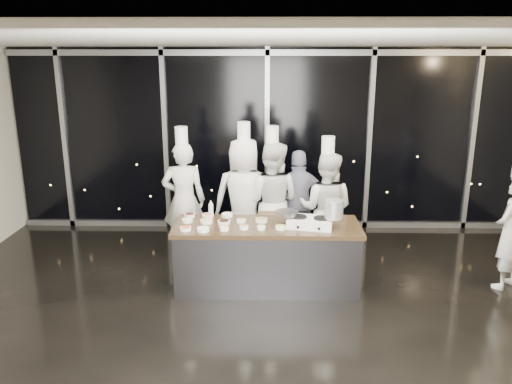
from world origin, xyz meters
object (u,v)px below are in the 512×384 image
Objects in this scene: frying_pan at (286,213)px; chef_left at (244,199)px; chef_far_left at (184,199)px; chef_side at (511,231)px; guest at (299,203)px; demo_counter at (267,256)px; stove at (310,222)px; stock_pot at (334,209)px; chef_center at (272,201)px; chef_right at (326,208)px.

frying_pan is 1.20m from chef_left.
frying_pan is at bearing 140.11° from chef_far_left.
chef_far_left reaches higher than chef_side.
chef_far_left is 1.22× the size of guest.
chef_far_left is 1.14× the size of chef_side.
chef_left is at bearing 172.46° from chef_far_left.
stove reaches higher than demo_counter.
chef_far_left is (-1.52, 1.09, -0.14)m from frying_pan.
stock_pot is 1.42m from chef_center.
demo_counter is 1.16× the size of chef_left.
chef_right reaches higher than chef_side.
chef_right is at bearing -176.75° from chef_center.
stove is 0.31× the size of chef_far_left.
stock_pot is 0.12× the size of chef_far_left.
demo_counter is 1.36m from guest.
stove is 1.18× the size of frying_pan.
frying_pan is 0.28× the size of chef_right.
chef_center is at bearing 20.78° from guest.
demo_counter is at bearing 101.98° from chef_center.
stove is 0.98m from chef_right.
guest is at bearing -170.04° from chef_left.
chef_side reaches higher than guest.
chef_side is (3.18, -0.95, -0.12)m from chef_center.
guest is at bearing -140.99° from chef_center.
stove is 0.33× the size of chef_right.
chef_left is at bearing 9.58° from guest.
chef_left is at bearing -55.43° from chef_side.
stock_pot is 1.42m from guest.
frying_pan is (0.25, -0.01, 0.61)m from demo_counter.
chef_far_left reaches higher than guest.
stove is 0.36m from stock_pot.
chef_side is at bearing 179.29° from chef_center.
demo_counter is 1.47× the size of guest.
chef_center is 0.48m from guest.
chef_right is 1.08× the size of chef_side.
frying_pan is at bearing 115.75° from chef_center.
chef_left reaches higher than guest.
stove is 1.30m from guest.
stock_pot is (0.29, -0.05, 0.20)m from stove.
chef_left is 1.24m from chef_right.
chef_left reaches higher than chef_side.
stove is 2.17m from chef_far_left.
chef_left is at bearing 15.27° from chef_center.
chef_left is 1.03× the size of chef_center.
chef_far_left reaches higher than chef_right.
demo_counter is 10.26× the size of stock_pot.
chef_left is 3.72m from chef_side.
stove is at bearing -37.25° from chef_side.
chef_right is at bearing 169.45° from chef_left.
chef_left reaches higher than chef_center.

